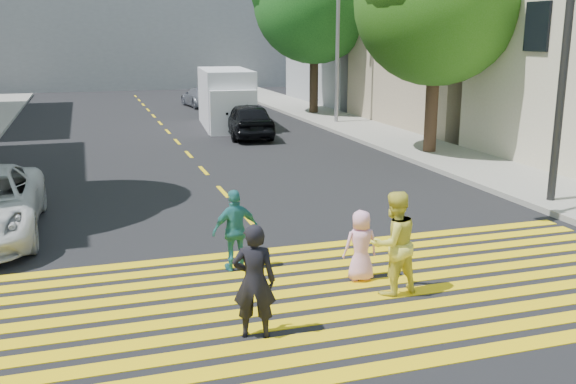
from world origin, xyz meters
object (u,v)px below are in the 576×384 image
pedestrian_child (361,246)px  dark_car_parked (240,100)px  white_van (227,100)px  traffic_signal (535,33)px  pedestrian_woman (394,243)px  dark_car_near (248,120)px  silver_car (201,97)px  pedestrian_extra (236,230)px  pedestrian_man (254,281)px

pedestrian_child → dark_car_parked: (3.94, 25.67, 0.03)m
white_van → traffic_signal: bearing=-72.4°
pedestrian_child → pedestrian_woman: bearing=113.3°
dark_car_near → silver_car: 12.44m
pedestrian_child → traffic_signal: bearing=-149.0°
pedestrian_woman → dark_car_parked: (3.67, 26.40, -0.22)m
pedestrian_extra → dark_car_parked: pedestrian_extra is taller
pedestrian_man → dark_car_near: bearing=-86.0°
dark_car_near → dark_car_parked: dark_car_near is taller
silver_car → traffic_signal: traffic_signal is taller
pedestrian_man → pedestrian_woman: pedestrian_woman is taller
pedestrian_child → pedestrian_extra: 2.31m
pedestrian_woman → traffic_signal: 7.27m
pedestrian_woman → dark_car_near: pedestrian_woman is taller
pedestrian_man → white_van: white_van is taller
white_van → silver_car: bearing=92.8°
dark_car_parked → white_van: bearing=-103.3°
pedestrian_man → pedestrian_extra: (0.36, 2.74, -0.09)m
silver_car → pedestrian_woman: bearing=80.1°
silver_car → dark_car_parked: size_ratio=1.02×
dark_car_near → traffic_signal: 14.46m
dark_car_near → silver_car: size_ratio=1.05×
pedestrian_woman → white_van: size_ratio=0.30×
silver_car → traffic_signal: size_ratio=0.63×
pedestrian_man → dark_car_near: (4.46, 18.09, -0.10)m
traffic_signal → dark_car_near: bearing=89.4°
pedestrian_man → dark_car_parked: pedestrian_man is taller
dark_car_parked → traffic_signal: traffic_signal is taller
dark_car_parked → white_van: size_ratio=0.69×
dark_car_near → traffic_signal: bearing=108.8°
pedestrian_child → white_van: 19.87m
dark_car_parked → white_van: (-2.05, -5.90, 0.61)m
pedestrian_man → pedestrian_child: 2.83m
silver_car → pedestrian_extra: bearing=75.3°
dark_car_near → pedestrian_child: bearing=87.4°
pedestrian_woman → pedestrian_child: 0.81m
pedestrian_man → silver_car: (4.64, 30.53, -0.25)m
pedestrian_extra → white_van: size_ratio=0.26×
dark_car_near → white_van: size_ratio=0.74×
silver_car → white_van: (-0.40, -9.20, 0.68)m
pedestrian_extra → traffic_signal: 8.50m
pedestrian_man → pedestrian_woman: bearing=-144.4°
pedestrian_child → traffic_signal: traffic_signal is taller
dark_car_parked → traffic_signal: (1.61, -22.74, 3.62)m
pedestrian_extra → silver_car: 28.12m
pedestrian_extra → white_van: white_van is taller
pedestrian_extra → dark_car_parked: bearing=-112.3°
dark_car_parked → traffic_signal: 23.08m
silver_car → dark_car_parked: (1.64, -3.29, 0.07)m
pedestrian_woman → traffic_signal: bearing=-155.0°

